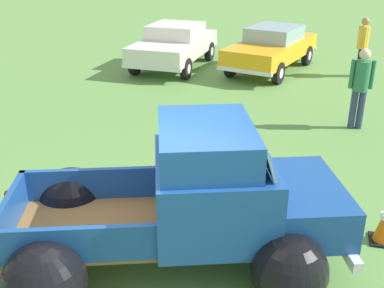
{
  "coord_description": "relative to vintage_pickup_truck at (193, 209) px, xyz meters",
  "views": [
    {
      "loc": [
        1.65,
        -4.9,
        3.94
      ],
      "look_at": [
        0.0,
        1.52,
        1.05
      ],
      "focal_mm": 43.38,
      "sensor_mm": 36.0,
      "label": 1
    }
  ],
  "objects": [
    {
      "name": "spectator_0",
      "position": [
        2.44,
        5.57,
        0.3
      ],
      "size": [
        0.54,
        0.38,
        1.84
      ],
      "rotation": [
        0.0,
        0.0,
        1.69
      ],
      "color": "navy",
      "rests_on": "ground"
    },
    {
      "name": "show_car_1",
      "position": [
        0.04,
        10.41,
        0.02
      ],
      "size": [
        2.91,
        4.65,
        1.43
      ],
      "rotation": [
        0.0,
        0.0,
        -1.85
      ],
      "color": "black",
      "rests_on": "ground"
    },
    {
      "name": "show_car_0",
      "position": [
        -3.21,
        10.06,
        0.03
      ],
      "size": [
        2.18,
        4.27,
        1.43
      ],
      "rotation": [
        0.0,
        0.0,
        -1.63
      ],
      "color": "black",
      "rests_on": "ground"
    },
    {
      "name": "ground_plane",
      "position": [
        -0.37,
        -0.13,
        -0.76
      ],
      "size": [
        80.0,
        80.0,
        0.0
      ],
      "primitive_type": "plane",
      "color": "#609347"
    },
    {
      "name": "vintage_pickup_truck",
      "position": [
        0.0,
        0.0,
        0.0
      ],
      "size": [
        4.99,
        3.82,
        1.96
      ],
      "rotation": [
        0.0,
        0.0,
        0.33
      ],
      "color": "black",
      "rests_on": "ground"
    },
    {
      "name": "spectator_1",
      "position": [
        2.83,
        10.33,
        0.31
      ],
      "size": [
        0.36,
        0.54,
        1.84
      ],
      "rotation": [
        0.0,
        0.0,
        3.21
      ],
      "color": "black",
      "rests_on": "ground"
    }
  ]
}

